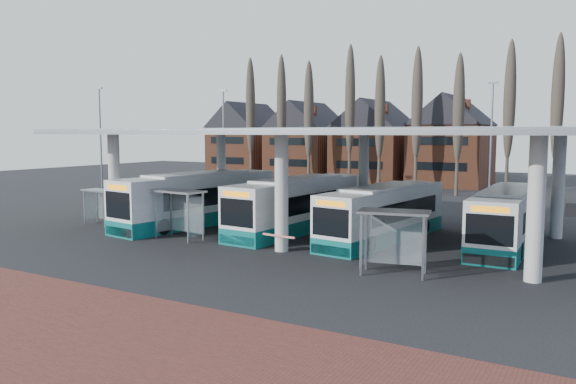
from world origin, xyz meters
The scene contains 16 objects.
ground centered at (0.00, 0.00, 0.00)m, with size 140.00×140.00×0.00m, color black.
brick_strip centered at (0.00, -12.00, 0.01)m, with size 70.00×10.00×0.03m, color brown.
station_canopy centered at (0.00, 8.00, 5.68)m, with size 32.00×16.00×6.34m.
poplar_row centered at (0.00, 33.00, 8.78)m, with size 45.10×1.10×14.50m.
townhouse_row centered at (-15.75, 44.00, 5.94)m, with size 36.80×10.30×12.25m.
lamp_post_a centered at (-18.00, 22.00, 5.34)m, with size 0.80×0.16×10.17m.
lamp_post_b centered at (6.00, 26.00, 5.34)m, with size 0.80×0.16×10.17m.
lamp_post_d centered at (-26.00, 14.00, 5.34)m, with size 0.80×0.16×10.17m.
bus_0 centered at (-9.11, 7.09, 1.63)m, with size 4.47×12.72×3.46m.
bus_1 centered at (-2.17, 8.24, 1.57)m, with size 3.44×12.13×3.33m.
bus_2 centered at (3.51, 8.07, 1.47)m, with size 3.79×11.43×3.12m.
bus_3 centered at (9.85, 9.78, 1.47)m, with size 2.59×11.27×3.12m.
shelter_0 centered at (-14.65, 3.82, 1.70)m, with size 2.63×1.50×2.34m.
shelter_1 centered at (-6.72, 2.52, 2.06)m, with size 3.18×1.80×2.83m.
shelter_2 centered at (6.61, 0.85, 2.03)m, with size 3.25×2.08×2.79m.
barrier centered at (0.07, 2.19, 0.78)m, with size 2.01×0.65×1.01m.
Camera 1 is at (14.51, -22.08, 6.11)m, focal length 35.00 mm.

